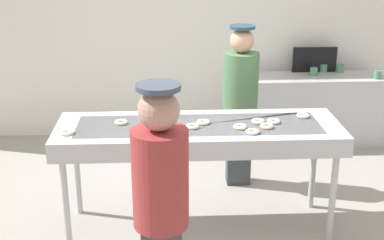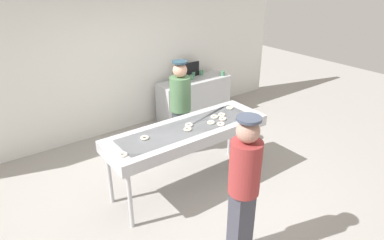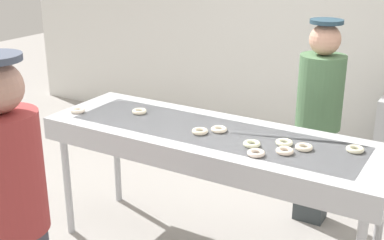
% 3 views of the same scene
% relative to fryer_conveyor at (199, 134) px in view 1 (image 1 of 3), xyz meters
% --- Properties ---
extents(ground_plane, '(16.00, 16.00, 0.00)m').
position_rel_fryer_conveyor_xyz_m(ground_plane, '(0.00, 0.00, -0.89)').
color(ground_plane, '#9E9993').
extents(back_wall, '(8.00, 0.12, 2.94)m').
position_rel_fryer_conveyor_xyz_m(back_wall, '(0.00, 2.39, 0.58)').
color(back_wall, white).
rests_on(back_wall, ground).
extents(fryer_conveyor, '(2.39, 0.77, 0.97)m').
position_rel_fryer_conveyor_xyz_m(fryer_conveyor, '(0.00, 0.00, 0.00)').
color(fryer_conveyor, '#B7BABF').
rests_on(fryer_conveyor, ground).
extents(sugar_donut_0, '(0.14, 0.14, 0.03)m').
position_rel_fryer_conveyor_xyz_m(sugar_donut_0, '(0.33, -0.10, 0.10)').
color(sugar_donut_0, '#EBEEC2').
rests_on(sugar_donut_0, fryer_conveyor).
extents(sugar_donut_1, '(0.14, 0.14, 0.03)m').
position_rel_fryer_conveyor_xyz_m(sugar_donut_1, '(0.04, 0.03, 0.10)').
color(sugar_donut_1, white).
rests_on(sugar_donut_1, fryer_conveyor).
extents(sugar_donut_2, '(0.14, 0.14, 0.03)m').
position_rel_fryer_conveyor_xyz_m(sugar_donut_2, '(0.50, 0.03, 0.10)').
color(sugar_donut_2, white).
rests_on(sugar_donut_2, fryer_conveyor).
extents(sugar_donut_3, '(0.12, 0.12, 0.03)m').
position_rel_fryer_conveyor_xyz_m(sugar_donut_3, '(0.64, 0.02, 0.10)').
color(sugar_donut_3, '#F4E5C7').
rests_on(sugar_donut_3, fryer_conveyor).
extents(sugar_donut_4, '(0.14, 0.14, 0.03)m').
position_rel_fryer_conveyor_xyz_m(sugar_donut_4, '(-0.65, 0.06, 0.10)').
color(sugar_donut_4, '#F0E4C5').
rests_on(sugar_donut_4, fryer_conveyor).
extents(sugar_donut_5, '(0.15, 0.15, 0.03)m').
position_rel_fryer_conveyor_xyz_m(sugar_donut_5, '(-1.06, -0.16, 0.10)').
color(sugar_donut_5, white).
rests_on(sugar_donut_5, fryer_conveyor).
extents(sugar_donut_6, '(0.15, 0.15, 0.03)m').
position_rel_fryer_conveyor_xyz_m(sugar_donut_6, '(0.55, -0.10, 0.10)').
color(sugar_donut_6, '#FCE3CA').
rests_on(sugar_donut_6, fryer_conveyor).
extents(sugar_donut_7, '(0.15, 0.15, 0.03)m').
position_rel_fryer_conveyor_xyz_m(sugar_donut_7, '(0.92, 0.14, 0.10)').
color(sugar_donut_7, '#EFEAC4').
rests_on(sugar_donut_7, fryer_conveyor).
extents(sugar_donut_8, '(0.15, 0.15, 0.03)m').
position_rel_fryer_conveyor_xyz_m(sugar_donut_8, '(0.42, -0.22, 0.10)').
color(sugar_donut_8, white).
rests_on(sugar_donut_8, fryer_conveyor).
extents(sugar_donut_9, '(0.12, 0.12, 0.03)m').
position_rel_fryer_conveyor_xyz_m(sugar_donut_9, '(-0.06, -0.07, 0.10)').
color(sugar_donut_9, '#F3E4C3').
rests_on(sugar_donut_9, fryer_conveyor).
extents(worker_baker, '(0.35, 0.35, 1.65)m').
position_rel_fryer_conveyor_xyz_m(worker_baker, '(0.47, 0.87, 0.06)').
color(worker_baker, '#353C3F').
rests_on(worker_baker, ground).
extents(customer_waiting, '(0.33, 0.33, 1.74)m').
position_rel_fryer_conveyor_xyz_m(customer_waiting, '(-0.31, -1.42, 0.10)').
color(customer_waiting, '#3D3E49').
rests_on(customer_waiting, ground).
extents(prep_counter, '(1.61, 0.52, 0.84)m').
position_rel_fryer_conveyor_xyz_m(prep_counter, '(1.56, 1.94, -0.46)').
color(prep_counter, '#B7BABF').
rests_on(prep_counter, ground).
extents(paper_cup_0, '(0.09, 0.09, 0.10)m').
position_rel_fryer_conveyor_xyz_m(paper_cup_0, '(1.51, 1.97, 0.00)').
color(paper_cup_0, '#4C8C66').
rests_on(paper_cup_0, prep_counter).
extents(paper_cup_1, '(0.09, 0.09, 0.10)m').
position_rel_fryer_conveyor_xyz_m(paper_cup_1, '(1.68, 2.14, 0.00)').
color(paper_cup_1, '#4C8C66').
rests_on(paper_cup_1, prep_counter).
extents(paper_cup_2, '(0.09, 0.09, 0.10)m').
position_rel_fryer_conveyor_xyz_m(paper_cup_2, '(1.88, 2.11, 0.00)').
color(paper_cup_2, '#4C8C66').
rests_on(paper_cup_2, prep_counter).
extents(paper_cup_3, '(0.09, 0.09, 0.10)m').
position_rel_fryer_conveyor_xyz_m(paper_cup_3, '(2.22, 1.80, 0.00)').
color(paper_cup_3, '#4C8C66').
rests_on(paper_cup_3, prep_counter).
extents(menu_display, '(0.54, 0.04, 0.31)m').
position_rel_fryer_conveyor_xyz_m(menu_display, '(1.56, 2.15, 0.11)').
color(menu_display, black).
rests_on(menu_display, prep_counter).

